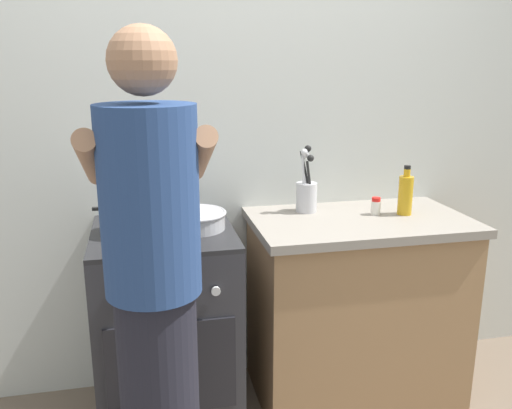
{
  "coord_description": "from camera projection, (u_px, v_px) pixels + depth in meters",
  "views": [
    {
      "loc": [
        -0.43,
        -2.06,
        1.6
      ],
      "look_at": [
        0.05,
        0.12,
        1.0
      ],
      "focal_mm": 37.55,
      "sensor_mm": 36.0,
      "label": 1
    }
  ],
  "objects": [
    {
      "name": "back_wall",
      "position": [
        269.0,
        134.0,
        2.63
      ],
      "size": [
        3.2,
        0.1,
        2.5
      ],
      "color": "silver",
      "rests_on": "ground"
    },
    {
      "name": "countertop",
      "position": [
        356.0,
        307.0,
        2.58
      ],
      "size": [
        1.0,
        0.6,
        0.9
      ],
      "color": "#99724C",
      "rests_on": "ground"
    },
    {
      "name": "stove_range",
      "position": [
        167.0,
        326.0,
        2.39
      ],
      "size": [
        0.6,
        0.62,
        0.9
      ],
      "color": "#2D2D33",
      "rests_on": "ground"
    },
    {
      "name": "pot",
      "position": [
        128.0,
        219.0,
        2.23
      ],
      "size": [
        0.28,
        0.22,
        0.12
      ],
      "color": "#B2B2B7",
      "rests_on": "stove_range"
    },
    {
      "name": "mixing_bowl",
      "position": [
        196.0,
        219.0,
        2.29
      ],
      "size": [
        0.27,
        0.27,
        0.08
      ],
      "color": "#B7B7BC",
      "rests_on": "stove_range"
    },
    {
      "name": "utensil_crock",
      "position": [
        306.0,
        193.0,
        2.54
      ],
      "size": [
        0.1,
        0.1,
        0.32
      ],
      "color": "silver",
      "rests_on": "countertop"
    },
    {
      "name": "spice_bottle",
      "position": [
        376.0,
        206.0,
        2.51
      ],
      "size": [
        0.04,
        0.04,
        0.08
      ],
      "color": "silver",
      "rests_on": "countertop"
    },
    {
      "name": "oil_bottle",
      "position": [
        405.0,
        194.0,
        2.5
      ],
      "size": [
        0.07,
        0.07,
        0.23
      ],
      "color": "gold",
      "rests_on": "countertop"
    },
    {
      "name": "person",
      "position": [
        155.0,
        302.0,
        1.7
      ],
      "size": [
        0.41,
        0.5,
        1.7
      ],
      "color": "black",
      "rests_on": "ground"
    }
  ]
}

